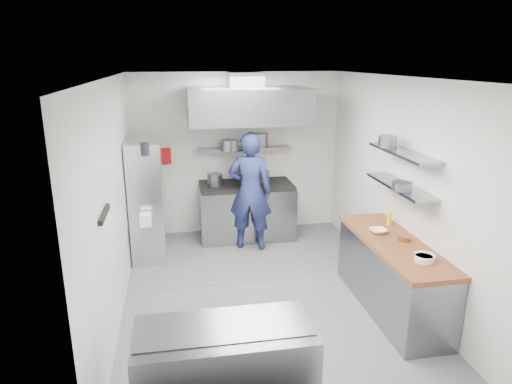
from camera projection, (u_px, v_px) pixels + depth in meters
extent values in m
plane|color=#555557|center=(264.00, 295.00, 6.04)|extent=(5.00, 5.00, 0.00)
plane|color=silver|center=(265.00, 77.00, 5.25)|extent=(5.00, 5.00, 0.00)
cube|color=white|center=(237.00, 154.00, 8.00)|extent=(3.60, 2.80, 0.02)
cube|color=white|center=(332.00, 291.00, 3.28)|extent=(3.60, 2.80, 0.02)
cube|color=white|center=(114.00, 201.00, 5.34)|extent=(2.80, 5.00, 0.02)
cube|color=white|center=(400.00, 187.00, 5.95)|extent=(2.80, 5.00, 0.02)
cube|color=gray|center=(246.00, 212.00, 7.91)|extent=(1.60, 0.80, 0.90)
cube|color=black|center=(246.00, 185.00, 7.78)|extent=(1.57, 0.78, 0.06)
cylinder|color=slate|center=(215.00, 179.00, 7.66)|extent=(0.26, 0.26, 0.20)
cylinder|color=slate|center=(245.00, 173.00, 7.96)|extent=(0.34, 0.34, 0.24)
cylinder|color=slate|center=(262.00, 176.00, 7.96)|extent=(0.26, 0.26, 0.16)
cube|color=gray|center=(244.00, 149.00, 7.84)|extent=(1.60, 0.30, 0.04)
cylinder|color=slate|center=(229.00, 145.00, 7.54)|extent=(0.29, 0.29, 0.18)
cylinder|color=slate|center=(259.00, 140.00, 7.95)|extent=(0.31, 0.31, 0.22)
cube|color=gray|center=(248.00, 105.00, 7.22)|extent=(1.90, 1.15, 0.55)
cube|color=slate|center=(245.00, 80.00, 7.33)|extent=(0.55, 0.55, 0.24)
cube|color=red|center=(165.00, 156.00, 7.73)|extent=(0.22, 0.10, 0.26)
imported|color=navy|center=(250.00, 191.00, 7.30)|extent=(0.81, 0.65, 1.93)
cube|color=silver|center=(147.00, 199.00, 7.02)|extent=(0.50, 0.90, 1.85)
cube|color=white|center=(146.00, 220.00, 6.51)|extent=(0.16, 0.20, 0.18)
cube|color=yellow|center=(145.00, 178.00, 6.81)|extent=(0.15, 0.19, 0.17)
cylinder|color=black|center=(145.00, 149.00, 6.34)|extent=(0.12, 0.12, 0.18)
cube|color=black|center=(104.00, 214.00, 4.45)|extent=(0.04, 0.55, 0.05)
cube|color=gray|center=(392.00, 278.00, 5.60)|extent=(0.62, 2.00, 0.84)
cube|color=brown|center=(395.00, 244.00, 5.47)|extent=(0.65, 2.04, 0.06)
cylinder|color=white|center=(425.00, 257.00, 4.97)|extent=(0.22, 0.22, 0.06)
cylinder|color=white|center=(424.00, 259.00, 4.93)|extent=(0.19, 0.19, 0.06)
cylinder|color=#BB5934|center=(404.00, 238.00, 5.48)|extent=(0.14, 0.14, 0.06)
cylinder|color=yellow|center=(389.00, 218.00, 5.99)|extent=(0.06, 0.06, 0.18)
imported|color=white|center=(378.00, 231.00, 5.73)|extent=(0.22, 0.22, 0.05)
cube|color=gray|center=(400.00, 186.00, 5.61)|extent=(0.30, 1.30, 0.04)
cube|color=gray|center=(403.00, 153.00, 5.49)|extent=(0.30, 1.30, 0.04)
cylinder|color=slate|center=(402.00, 186.00, 5.35)|extent=(0.23, 0.23, 0.10)
cylinder|color=slate|center=(388.00, 141.00, 5.72)|extent=(0.24, 0.24, 0.14)
cube|color=gray|center=(225.00, 372.00, 3.90)|extent=(1.50, 0.70, 0.85)
cube|color=silver|center=(225.00, 313.00, 3.61)|extent=(1.47, 0.19, 0.42)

